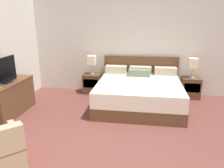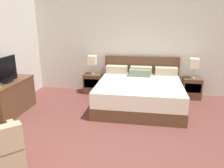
% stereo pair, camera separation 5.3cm
% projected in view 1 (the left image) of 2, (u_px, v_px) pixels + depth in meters
% --- Properties ---
extents(wall_back, '(6.32, 0.06, 2.72)m').
position_uv_depth(wall_back, '(123.00, 45.00, 6.14)').
color(wall_back, beige).
rests_on(wall_back, ground).
extents(bed, '(2.07, 2.05, 1.07)m').
position_uv_depth(bed, '(139.00, 92.00, 5.38)').
color(bed, brown).
rests_on(bed, ground).
extents(nightstand_left, '(0.48, 0.40, 0.56)m').
position_uv_depth(nightstand_left, '(92.00, 83.00, 6.30)').
color(nightstand_left, brown).
rests_on(nightstand_left, ground).
extents(nightstand_right, '(0.48, 0.40, 0.56)m').
position_uv_depth(nightstand_right, '(191.00, 88.00, 5.91)').
color(nightstand_right, brown).
rests_on(nightstand_right, ground).
extents(table_lamp_left, '(0.23, 0.23, 0.53)m').
position_uv_depth(table_lamp_left, '(92.00, 61.00, 6.10)').
color(table_lamp_left, '#B7B7BC').
rests_on(table_lamp_left, nightstand_left).
extents(table_lamp_right, '(0.23, 0.23, 0.53)m').
position_uv_depth(table_lamp_right, '(193.00, 63.00, 5.72)').
color(table_lamp_right, '#B7B7BC').
rests_on(table_lamp_right, nightstand_right).
extents(dresser, '(0.47, 1.33, 0.76)m').
position_uv_depth(dresser, '(10.00, 98.00, 4.85)').
color(dresser, brown).
rests_on(dresser, ground).
extents(tv, '(0.18, 0.75, 0.55)m').
position_uv_depth(tv, '(5.00, 71.00, 4.61)').
color(tv, black).
rests_on(tv, dresser).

